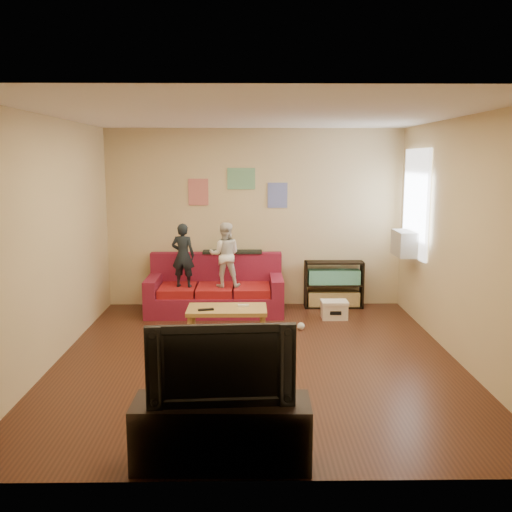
{
  "coord_description": "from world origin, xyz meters",
  "views": [
    {
      "loc": [
        -0.1,
        -6.18,
        2.23
      ],
      "look_at": [
        0.0,
        0.8,
        1.05
      ],
      "focal_mm": 40.0,
      "sensor_mm": 36.0,
      "label": 1
    }
  ],
  "objects_px": {
    "child_b": "(225,255)",
    "coffee_table": "(227,313)",
    "television": "(221,361)",
    "bookshelf": "(334,287)",
    "file_box": "(334,310)",
    "child_a": "(183,255)",
    "sofa": "(216,292)",
    "tv_stand": "(222,432)"
  },
  "relations": [
    {
      "from": "child_a",
      "to": "television",
      "type": "xyz_separation_m",
      "value": [
        0.74,
        -4.15,
        -0.08
      ]
    },
    {
      "from": "coffee_table",
      "to": "television",
      "type": "distance_m",
      "value": 2.89
    },
    {
      "from": "child_b",
      "to": "file_box",
      "type": "xyz_separation_m",
      "value": [
        1.56,
        -0.25,
        -0.75
      ]
    },
    {
      "from": "child_b",
      "to": "tv_stand",
      "type": "height_order",
      "value": "child_b"
    },
    {
      "from": "child_b",
      "to": "file_box",
      "type": "distance_m",
      "value": 1.75
    },
    {
      "from": "sofa",
      "to": "television",
      "type": "relative_size",
      "value": 1.87
    },
    {
      "from": "child_a",
      "to": "tv_stand",
      "type": "xyz_separation_m",
      "value": [
        0.74,
        -4.15,
        -0.63
      ]
    },
    {
      "from": "child_b",
      "to": "sofa",
      "type": "bearing_deg",
      "value": -48.19
    },
    {
      "from": "child_b",
      "to": "tv_stand",
      "type": "distance_m",
      "value": 4.2
    },
    {
      "from": "child_b",
      "to": "child_a",
      "type": "bearing_deg",
      "value": 0.41
    },
    {
      "from": "coffee_table",
      "to": "television",
      "type": "bearing_deg",
      "value": -88.73
    },
    {
      "from": "file_box",
      "to": "coffee_table",
      "type": "bearing_deg",
      "value": -144.87
    },
    {
      "from": "sofa",
      "to": "child_b",
      "type": "distance_m",
      "value": 0.63
    },
    {
      "from": "sofa",
      "to": "coffee_table",
      "type": "relative_size",
      "value": 2.04
    },
    {
      "from": "file_box",
      "to": "sofa",
      "type": "bearing_deg",
      "value": 166.37
    },
    {
      "from": "child_a",
      "to": "coffee_table",
      "type": "distance_m",
      "value": 1.54
    },
    {
      "from": "child_b",
      "to": "coffee_table",
      "type": "relative_size",
      "value": 0.96
    },
    {
      "from": "child_a",
      "to": "bookshelf",
      "type": "height_order",
      "value": "child_a"
    },
    {
      "from": "sofa",
      "to": "child_a",
      "type": "distance_m",
      "value": 0.76
    },
    {
      "from": "coffee_table",
      "to": "file_box",
      "type": "xyz_separation_m",
      "value": [
        1.48,
        1.04,
        -0.24
      ]
    },
    {
      "from": "bookshelf",
      "to": "tv_stand",
      "type": "bearing_deg",
      "value": -108.29
    },
    {
      "from": "file_box",
      "to": "television",
      "type": "relative_size",
      "value": 0.35
    },
    {
      "from": "file_box",
      "to": "child_b",
      "type": "bearing_deg",
      "value": 171.03
    },
    {
      "from": "child_b",
      "to": "television",
      "type": "bearing_deg",
      "value": 92.31
    },
    {
      "from": "child_b",
      "to": "coffee_table",
      "type": "distance_m",
      "value": 1.39
    },
    {
      "from": "child_b",
      "to": "file_box",
      "type": "bearing_deg",
      "value": 171.44
    },
    {
      "from": "child_a",
      "to": "television",
      "type": "height_order",
      "value": "child_a"
    },
    {
      "from": "file_box",
      "to": "bookshelf",
      "type": "bearing_deg",
      "value": 82.68
    },
    {
      "from": "television",
      "to": "file_box",
      "type": "bearing_deg",
      "value": 66.65
    },
    {
      "from": "coffee_table",
      "to": "bookshelf",
      "type": "bearing_deg",
      "value": 47.17
    },
    {
      "from": "child_a",
      "to": "file_box",
      "type": "height_order",
      "value": "child_a"
    },
    {
      "from": "bookshelf",
      "to": "file_box",
      "type": "xyz_separation_m",
      "value": [
        -0.08,
        -0.65,
        -0.19
      ]
    },
    {
      "from": "bookshelf",
      "to": "file_box",
      "type": "relative_size",
      "value": 2.37
    },
    {
      "from": "coffee_table",
      "to": "television",
      "type": "xyz_separation_m",
      "value": [
        0.06,
        -2.86,
        0.42
      ]
    },
    {
      "from": "bookshelf",
      "to": "tv_stand",
      "type": "relative_size",
      "value": 0.68
    },
    {
      "from": "sofa",
      "to": "file_box",
      "type": "xyz_separation_m",
      "value": [
        1.71,
        -0.41,
        -0.16
      ]
    },
    {
      "from": "sofa",
      "to": "child_b",
      "type": "height_order",
      "value": "child_b"
    },
    {
      "from": "sofa",
      "to": "bookshelf",
      "type": "distance_m",
      "value": 1.8
    },
    {
      "from": "tv_stand",
      "to": "file_box",
      "type": "bearing_deg",
      "value": 71.02
    },
    {
      "from": "child_a",
      "to": "sofa",
      "type": "bearing_deg",
      "value": -149.47
    },
    {
      "from": "bookshelf",
      "to": "television",
      "type": "relative_size",
      "value": 0.84
    },
    {
      "from": "child_b",
      "to": "bookshelf",
      "type": "xyz_separation_m",
      "value": [
        1.64,
        0.4,
        -0.57
      ]
    }
  ]
}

